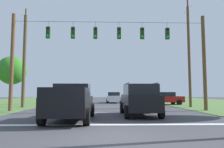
{
  "coord_description": "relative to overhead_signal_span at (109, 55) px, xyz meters",
  "views": [
    {
      "loc": [
        -0.22,
        -7.42,
        1.49
      ],
      "look_at": [
        0.38,
        10.71,
        3.04
      ],
      "focal_mm": 34.41,
      "sensor_mm": 36.0,
      "label": 1
    }
  ],
  "objects": [
    {
      "name": "lane_dash_2",
      "position": [
        -0.12,
        11.67,
        -4.56
      ],
      "size": [
        2.5,
        0.15,
        0.01
      ],
      "primitive_type": "cube",
      "rotation": [
        0.0,
        0.0,
        1.57
      ],
      "color": "white",
      "rests_on": "ground"
    },
    {
      "name": "lane_dash_0",
      "position": [
        -0.12,
        -1.34,
        -4.56
      ],
      "size": [
        2.5,
        0.15,
        0.01
      ],
      "primitive_type": "cube",
      "rotation": [
        0.0,
        0.0,
        1.57
      ],
      "color": "white",
      "rests_on": "ground"
    },
    {
      "name": "ground_plane",
      "position": [
        -0.12,
        -9.94,
        -4.57
      ],
      "size": [
        120.0,
        120.0,
        0.0
      ],
      "primitive_type": "plane",
      "color": "#3D3D42"
    },
    {
      "name": "suv_black",
      "position": [
        1.87,
        -3.61,
        -3.51
      ],
      "size": [
        2.22,
        4.81,
        2.05
      ],
      "color": "black",
      "rests_on": "ground"
    },
    {
      "name": "utility_pole_mid_right",
      "position": [
        8.24,
        3.97,
        0.82
      ],
      "size": [
        0.27,
        1.91,
        11.11
      ],
      "color": "brown",
      "rests_on": "ground"
    },
    {
      "name": "stop_bar_stripe",
      "position": [
        -0.12,
        -7.34,
        -4.56
      ],
      "size": [
        13.09,
        0.45,
        0.01
      ],
      "primitive_type": "cube",
      "color": "white",
      "rests_on": "ground"
    },
    {
      "name": "distant_car_oncoming",
      "position": [
        6.85,
        8.31,
        -3.78
      ],
      "size": [
        4.46,
        2.35,
        1.52
      ],
      "color": "maroon",
      "rests_on": "ground"
    },
    {
      "name": "utility_pole_near_left",
      "position": [
        -8.4,
        4.11,
        0.32
      ],
      "size": [
        0.34,
        1.98,
        9.99
      ],
      "color": "brown",
      "rests_on": "ground"
    },
    {
      "name": "tree_roadside_far_right",
      "position": [
        -11.51,
        8.66,
        -0.47
      ],
      "size": [
        3.42,
        3.42,
        5.82
      ],
      "color": "brown",
      "rests_on": "ground"
    },
    {
      "name": "lane_dash_1",
      "position": [
        -0.12,
        4.67,
        -4.56
      ],
      "size": [
        2.5,
        0.15,
        0.01
      ],
      "primitive_type": "cube",
      "rotation": [
        0.0,
        0.0,
        1.57
      ],
      "color": "white",
      "rests_on": "ground"
    },
    {
      "name": "distant_car_crossing_white",
      "position": [
        0.97,
        13.31,
        -3.78
      ],
      "size": [
        2.21,
        4.4,
        1.52
      ],
      "color": "silver",
      "rests_on": "ground"
    },
    {
      "name": "pickup_truck",
      "position": [
        -2.15,
        -5.64,
        -3.6
      ],
      "size": [
        2.3,
        5.41,
        1.95
      ],
      "color": "black",
      "rests_on": "ground"
    },
    {
      "name": "overhead_signal_span",
      "position": [
        0.0,
        0.0,
        0.0
      ],
      "size": [
        16.04,
        0.31,
        7.91
      ],
      "color": "brown",
      "rests_on": "ground"
    },
    {
      "name": "distant_car_far_parked",
      "position": [
        -4.12,
        7.62,
        -3.78
      ],
      "size": [
        4.33,
        2.08,
        1.52
      ],
      "color": "navy",
      "rests_on": "ground"
    }
  ]
}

